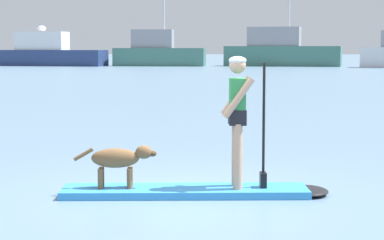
% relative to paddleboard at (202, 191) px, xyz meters
% --- Properties ---
extents(ground_plane, '(400.00, 400.00, 0.00)m').
position_rel_paddleboard_xyz_m(ground_plane, '(-0.23, -0.03, -0.05)').
color(ground_plane, slate).
extents(paddleboard, '(3.59, 1.09, 0.10)m').
position_rel_paddleboard_xyz_m(paddleboard, '(0.00, 0.00, 0.00)').
color(paddleboard, '#338CD8').
rests_on(paddleboard, ground_plane).
extents(person_paddler, '(0.63, 0.51, 1.73)m').
position_rel_paddleboard_xyz_m(person_paddler, '(0.47, 0.05, 1.06)').
color(person_paddler, tan).
rests_on(person_paddler, paddleboard).
extents(dog, '(1.10, 0.29, 0.57)m').
position_rel_paddleboard_xyz_m(dog, '(-1.09, -0.12, 0.43)').
color(dog, brown).
rests_on(dog, paddleboard).
extents(moored_boat_center, '(12.22, 4.68, 4.24)m').
position_rel_paddleboard_xyz_m(moored_boat_center, '(-21.73, 65.87, 1.30)').
color(moored_boat_center, navy).
rests_on(moored_boat_center, ground_plane).
extents(moored_boat_port, '(9.63, 2.68, 10.15)m').
position_rel_paddleboard_xyz_m(moored_boat_port, '(-10.07, 66.34, 1.41)').
color(moored_boat_port, '#3F7266').
rests_on(moored_boat_port, ground_plane).
extents(moored_boat_far_starboard, '(12.30, 4.72, 12.44)m').
position_rel_paddleboard_xyz_m(moored_boat_far_starboard, '(2.77, 66.92, 1.51)').
color(moored_boat_far_starboard, '#3F7266').
rests_on(moored_boat_far_starboard, ground_plane).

